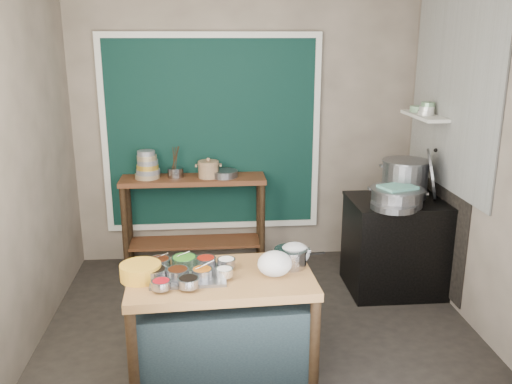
{
  "coord_description": "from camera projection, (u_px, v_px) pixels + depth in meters",
  "views": [
    {
      "loc": [
        -0.38,
        -4.03,
        2.31
      ],
      "look_at": [
        -0.0,
        0.25,
        1.07
      ],
      "focal_mm": 38.0,
      "sensor_mm": 36.0,
      "label": 1
    }
  ],
  "objects": [
    {
      "name": "back_counter",
      "position": [
        195.0,
        222.0,
        5.58
      ],
      "size": [
        1.45,
        0.4,
        0.95
      ],
      "primitive_type": "cube",
      "color": "#542918",
      "rests_on": "floor"
    },
    {
      "name": "back_wall",
      "position": [
        246.0,
        128.0,
        5.59
      ],
      "size": [
        3.5,
        0.02,
        2.8
      ],
      "primitive_type": "cube",
      "color": "gray",
      "rests_on": "floor"
    },
    {
      "name": "left_wall",
      "position": [
        22.0,
        165.0,
        4.0
      ],
      "size": [
        0.02,
        3.0,
        2.8
      ],
      "primitive_type": "cube",
      "color": "gray",
      "rests_on": "floor"
    },
    {
      "name": "condiment_tray",
      "position": [
        188.0,
        276.0,
        3.64
      ],
      "size": [
        0.5,
        0.37,
        0.02
      ],
      "primitive_type": "cube",
      "rotation": [
        0.0,
        0.0,
        0.02
      ],
      "color": "gray",
      "rests_on": "prep_table"
    },
    {
      "name": "green_cloth",
      "position": [
        398.0,
        187.0,
        4.73
      ],
      "size": [
        0.35,
        0.31,
        0.02
      ],
      "primitive_type": "cube",
      "rotation": [
        0.0,
        0.0,
        0.36
      ],
      "color": "#5C9A88",
      "rests_on": "steamer"
    },
    {
      "name": "stock_pot",
      "position": [
        405.0,
        179.0,
        4.99
      ],
      "size": [
        0.49,
        0.49,
        0.35
      ],
      "primitive_type": null,
      "rotation": [
        0.0,
        0.0,
        -0.11
      ],
      "color": "gray",
      "rests_on": "stove_top"
    },
    {
      "name": "curtain_panel",
      "position": [
        212.0,
        134.0,
        5.54
      ],
      "size": [
        2.1,
        0.02,
        1.9
      ],
      "primitive_type": "cube",
      "color": "black",
      "rests_on": "back_wall"
    },
    {
      "name": "floor",
      "position": [
        259.0,
        324.0,
        4.53
      ],
      "size": [
        3.5,
        3.0,
        0.02
      ],
      "primitive_type": "cube",
      "color": "black",
      "rests_on": "ground"
    },
    {
      "name": "stove_block",
      "position": [
        397.0,
        246.0,
        5.05
      ],
      "size": [
        0.9,
        0.68,
        0.85
      ],
      "primitive_type": "cube",
      "color": "black",
      "rests_on": "floor"
    },
    {
      "name": "stove_top",
      "position": [
        401.0,
        201.0,
        4.93
      ],
      "size": [
        0.92,
        0.69,
        0.03
      ],
      "primitive_type": "cube",
      "color": "black",
      "rests_on": "stove_block"
    },
    {
      "name": "ceramic_crock",
      "position": [
        208.0,
        170.0,
        5.42
      ],
      "size": [
        0.22,
        0.22,
        0.15
      ],
      "primitive_type": null,
      "rotation": [
        0.0,
        0.0,
        0.01
      ],
      "color": "#916D4F",
      "rests_on": "back_counter"
    },
    {
      "name": "soot_patch",
      "position": [
        436.0,
        214.0,
        5.11
      ],
      "size": [
        0.01,
        1.3,
        1.3
      ],
      "primitive_type": "cube",
      "color": "black",
      "rests_on": "right_wall"
    },
    {
      "name": "prep_table",
      "position": [
        222.0,
        325.0,
        3.78
      ],
      "size": [
        1.28,
        0.77,
        0.75
      ],
      "primitive_type": "cube",
      "rotation": [
        0.0,
        0.0,
        0.04
      ],
      "color": "olive",
      "rests_on": "floor"
    },
    {
      "name": "tile_panel",
      "position": [
        452.0,
        92.0,
        4.69
      ],
      "size": [
        0.02,
        1.7,
        1.7
      ],
      "primitive_type": "cube",
      "color": "#B2B2AA",
      "rests_on": "right_wall"
    },
    {
      "name": "bowl_stack",
      "position": [
        147.0,
        166.0,
        5.38
      ],
      "size": [
        0.25,
        0.25,
        0.28
      ],
      "color": "tan",
      "rests_on": "back_counter"
    },
    {
      "name": "saucepan",
      "position": [
        291.0,
        257.0,
        3.81
      ],
      "size": [
        0.27,
        0.27,
        0.13
      ],
      "primitive_type": null,
      "rotation": [
        0.0,
        0.0,
        0.14
      ],
      "color": "gray",
      "rests_on": "prep_table"
    },
    {
      "name": "yellow_basin",
      "position": [
        141.0,
        271.0,
        3.61
      ],
      "size": [
        0.32,
        0.32,
        0.11
      ],
      "primitive_type": "cylinder",
      "rotation": [
        0.0,
        0.0,
        -0.21
      ],
      "color": "#BB7A20",
      "rests_on": "prep_table"
    },
    {
      "name": "pot_lid",
      "position": [
        431.0,
        174.0,
        4.92
      ],
      "size": [
        0.26,
        0.48,
        0.46
      ],
      "primitive_type": "cylinder",
      "rotation": [
        0.0,
        1.36,
        -0.33
      ],
      "color": "gray",
      "rests_on": "stove_top"
    },
    {
      "name": "plastic_bag_a",
      "position": [
        275.0,
        264.0,
        3.65
      ],
      "size": [
        0.24,
        0.21,
        0.18
      ],
      "primitive_type": "ellipsoid",
      "rotation": [
        0.0,
        0.0,
        -0.04
      ],
      "color": "white",
      "rests_on": "prep_table"
    },
    {
      "name": "shelf_bowl_stack",
      "position": [
        427.0,
        109.0,
        4.99
      ],
      "size": [
        0.15,
        0.15,
        0.12
      ],
      "color": "silver",
      "rests_on": "wall_shelf"
    },
    {
      "name": "condiment_bowls",
      "position": [
        185.0,
        269.0,
        3.64
      ],
      "size": [
        0.62,
        0.48,
        0.07
      ],
      "color": "gray",
      "rests_on": "condiment_tray"
    },
    {
      "name": "curtain_frame",
      "position": [
        212.0,
        134.0,
        5.53
      ],
      "size": [
        2.22,
        0.03,
        2.02
      ],
      "primitive_type": null,
      "color": "beige",
      "rests_on": "back_wall"
    },
    {
      "name": "wide_bowl",
      "position": [
        224.0,
        174.0,
        5.45
      ],
      "size": [
        0.33,
        0.33,
        0.07
      ],
      "primitive_type": "cylinder",
      "rotation": [
        0.0,
        0.0,
        0.27
      ],
      "color": "gray",
      "rests_on": "back_counter"
    },
    {
      "name": "right_wall",
      "position": [
        480.0,
        156.0,
        4.29
      ],
      "size": [
        0.02,
        3.0,
        2.8
      ],
      "primitive_type": "cube",
      "color": "gray",
      "rests_on": "floor"
    },
    {
      "name": "shelf_bowl_green",
      "position": [
        418.0,
        109.0,
        5.2
      ],
      "size": [
        0.18,
        0.18,
        0.06
      ],
      "primitive_type": "cylinder",
      "rotation": [
        0.0,
        0.0,
        -0.19
      ],
      "color": "gray",
      "rests_on": "wall_shelf"
    },
    {
      "name": "wall_shelf",
      "position": [
        425.0,
        116.0,
        5.04
      ],
      "size": [
        0.22,
        0.7,
        0.03
      ],
      "primitive_type": "cube",
      "color": "beige",
      "rests_on": "right_wall"
    },
    {
      "name": "plastic_bag_b",
      "position": [
        294.0,
        254.0,
        3.83
      ],
      "size": [
        0.27,
        0.26,
        0.17
      ],
      "primitive_type": "ellipsoid",
      "rotation": [
        0.0,
        0.0,
        0.38
      ],
      "color": "white",
      "rests_on": "prep_table"
    },
    {
      "name": "utensil_cup",
      "position": [
        176.0,
        172.0,
        5.44
      ],
      "size": [
        0.21,
        0.21,
        0.1
      ],
      "primitive_type": "cylinder",
      "rotation": [
        0.0,
        0.0,
        -0.35
      ],
      "color": "gray",
      "rests_on": "back_counter"
    },
    {
      "name": "steamer",
      "position": [
        397.0,
        197.0,
        4.75
      ],
      "size": [
        0.63,
        0.63,
        0.16
      ],
      "primitive_type": null,
      "rotation": [
        0.0,
        0.0,
        -0.41
      ],
      "color": "gray",
      "rests_on": "stove_top"
    },
    {
      "name": "shallow_pan",
      "position": [
        394.0,
        206.0,
        4.67
      ],
      "size": [
        0.52,
        0.52,
        0.05
      ],
      "primitive_type": "cylinder",
      "rotation": [
        0.0,
        0.0,
        0.38
      ],
      "color": "gray",
      "rests_on": "stove_top"
    }
  ]
}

